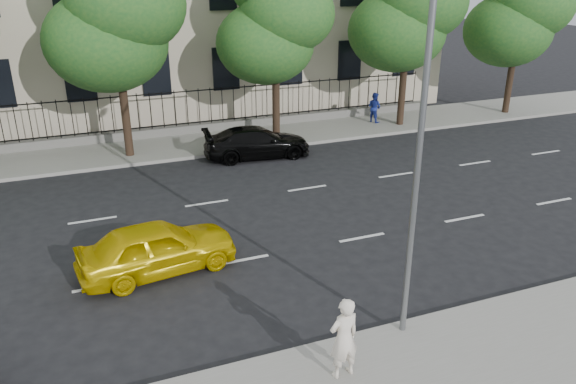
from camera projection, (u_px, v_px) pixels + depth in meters
name	position (u px, v px, depth m)	size (l,w,h in m)	color
ground	(271.00, 305.00, 14.54)	(120.00, 120.00, 0.00)	black
far_sidewalk	(172.00, 146.00, 26.55)	(60.00, 4.00, 0.15)	gray
lane_markings	(223.00, 229.00, 18.62)	(49.60, 4.62, 0.01)	silver
iron_fence	(164.00, 125.00, 27.79)	(30.00, 0.50, 2.20)	slate
street_light	(407.00, 119.00, 11.88)	(0.25, 3.32, 8.05)	slate
tree_c	(114.00, 8.00, 22.91)	(5.89, 5.50, 9.80)	#382619
tree_d	(275.00, 17.00, 25.47)	(5.34, 4.94, 8.84)	#382619
tree_e	(408.00, 4.00, 27.68)	(5.71, 5.31, 9.46)	#382619
tree_f	(519.00, 7.00, 30.14)	(5.52, 5.12, 9.01)	#382619
yellow_taxi	(157.00, 247.00, 15.83)	(1.79, 4.44, 1.51)	#D9B606
black_sedan	(257.00, 142.00, 25.10)	(1.93, 4.75, 1.38)	black
woman_near	(344.00, 338.00, 11.53)	(0.68, 0.45, 1.87)	white
pedestrian_far	(374.00, 107.00, 29.94)	(0.78, 0.60, 1.59)	navy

